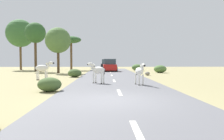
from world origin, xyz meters
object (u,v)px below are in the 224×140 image
zebra_3 (43,68)px  car_0 (107,65)px  tree_4 (71,40)px  bush_1 (50,84)px  bush_0 (75,73)px  bush_3 (137,67)px  rock_1 (147,74)px  tree_0 (20,33)px  tree_3 (58,40)px  zebra_0 (140,71)px  car_1 (110,66)px  bush_2 (160,69)px  zebra_2 (97,70)px  tree_1 (35,33)px

zebra_3 → car_0: (5.41, 20.39, -0.10)m
tree_4 → bush_1: size_ratio=4.57×
bush_0 → bush_3: (7.82, 12.54, 0.11)m
tree_4 → rock_1: tree_4 is taller
bush_1 → bush_3: 23.47m
tree_0 → tree_3: bearing=-49.4°
tree_3 → tree_4: bearing=88.1°
zebra_0 → bush_3: bearing=-109.7°
tree_4 → car_1: bearing=-39.5°
car_0 → zebra_3: bearing=79.3°
zebra_3 → bush_2: 15.63m
car_1 → rock_1: car_1 is taller
zebra_2 → bush_1: zebra_2 is taller
tree_4 → bush_3: bearing=-16.1°
zebra_2 → tree_4: tree_4 is taller
zebra_2 → car_1: car_1 is taller
tree_1 → rock_1: 17.71m
zebra_3 → rock_1: zebra_3 is taller
zebra_3 → car_1: 14.59m
zebra_3 → bush_1: size_ratio=1.38×
tree_0 → bush_3: size_ratio=5.05×
car_0 → tree_0: (-14.59, -0.82, 5.26)m
car_0 → bush_1: (-3.24, -26.99, -0.48)m
zebra_3 → car_1: car_1 is taller
tree_1 → tree_3: tree_1 is taller
tree_1 → bush_1: tree_1 is taller
tree_3 → bush_3: size_ratio=3.40×
zebra_2 → bush_1: 4.28m
car_1 → bush_3: car_1 is taller
tree_3 → tree_4: tree_3 is taller
car_0 → bush_0: bearing=83.5°
bush_2 → rock_1: (-2.55, -4.70, -0.29)m
zebra_3 → tree_3: tree_3 is taller
car_0 → tree_3: 12.70m
zebra_3 → tree_0: tree_0 is taller
zebra_0 → tree_3: tree_3 is taller
tree_1 → bush_3: (14.90, 1.57, -4.96)m
zebra_3 → tree_3: size_ratio=0.29×
bush_0 → rock_1: bush_0 is taller
car_1 → bush_0: bearing=-110.3°
bush_3 → zebra_3: bearing=-122.7°
tree_3 → rock_1: 11.98m
zebra_2 → rock_1: (5.02, 8.26, -0.72)m
zebra_3 → bush_3: bearing=156.2°
car_1 → bush_0: 11.03m
bush_1 → tree_1: bearing=109.1°
bush_2 → bush_3: (-2.11, 5.63, 0.02)m
tree_0 → car_0: bearing=3.2°
tree_0 → tree_3: size_ratio=1.48×
car_1 → tree_3: (-6.51, -3.62, 3.22)m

